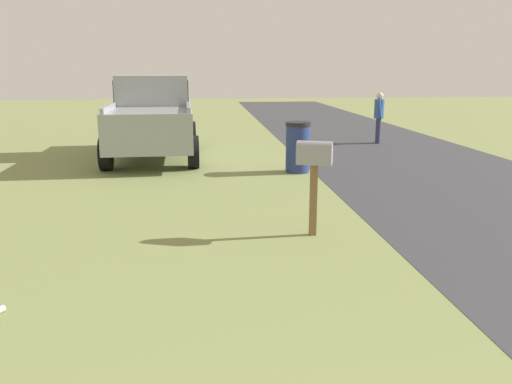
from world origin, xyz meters
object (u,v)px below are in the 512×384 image
object	(u,v)px
pickup_truck	(153,114)
pedestrian	(379,114)
mailbox	(314,161)
trash_bin	(298,147)

from	to	relation	value
pickup_truck	pedestrian	world-z (taller)	pickup_truck
mailbox	trash_bin	bearing A→B (deg)	11.79
pickup_truck	trash_bin	world-z (taller)	pickup_truck
mailbox	pedestrian	distance (m)	9.64
mailbox	pedestrian	size ratio (longest dim) A/B	0.85
pedestrian	trash_bin	bearing A→B (deg)	-113.46
mailbox	trash_bin	distance (m)	4.58
mailbox	pickup_truck	bearing A→B (deg)	40.95
pickup_truck	pedestrian	bearing A→B (deg)	-76.68
pickup_truck	pedestrian	xyz separation A→B (m)	(1.81, -6.67, -0.21)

